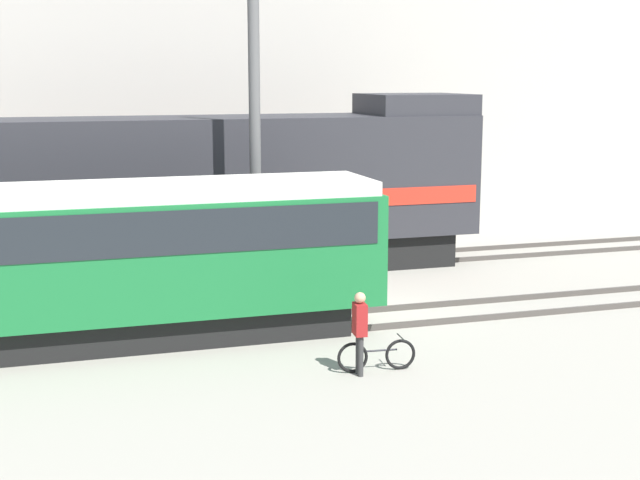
# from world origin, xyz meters

# --- Properties ---
(ground_plane) EXTENTS (120.00, 120.00, 0.00)m
(ground_plane) POSITION_xyz_m (0.00, 0.00, 0.00)
(ground_plane) COLOR #9E998C
(track_near) EXTENTS (60.00, 1.50, 0.14)m
(track_near) POSITION_xyz_m (0.00, -0.58, 0.07)
(track_near) COLOR #47423D
(track_near) RESTS_ON ground
(track_far) EXTENTS (60.00, 1.51, 0.14)m
(track_far) POSITION_xyz_m (0.00, 5.61, 0.07)
(track_far) COLOR #47423D
(track_far) RESTS_ON ground
(building_backdrop) EXTENTS (45.32, 6.00, 10.26)m
(building_backdrop) POSITION_xyz_m (0.00, 14.98, 5.13)
(building_backdrop) COLOR #B7B2A8
(building_backdrop) RESTS_ON ground
(freight_locomotive) EXTENTS (16.24, 3.04, 5.08)m
(freight_locomotive) POSITION_xyz_m (-2.82, 5.61, 2.37)
(freight_locomotive) COLOR black
(freight_locomotive) RESTS_ON ground
(streetcar) EXTENTS (12.33, 2.54, 3.40)m
(streetcar) POSITION_xyz_m (-6.26, -0.58, 1.95)
(streetcar) COLOR black
(streetcar) RESTS_ON ground
(bicycle) EXTENTS (1.56, 0.44, 0.67)m
(bicycle) POSITION_xyz_m (-1.13, -3.91, 0.31)
(bicycle) COLOR black
(bicycle) RESTS_ON ground
(person) EXTENTS (0.25, 0.38, 1.62)m
(person) POSITION_xyz_m (-1.52, -4.02, 0.98)
(person) COLOR #333333
(person) RESTS_ON ground
(utility_pole_left) EXTENTS (0.29, 0.29, 9.08)m
(utility_pole_left) POSITION_xyz_m (-1.99, 2.52, 4.54)
(utility_pole_left) COLOR #595959
(utility_pole_left) RESTS_ON ground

